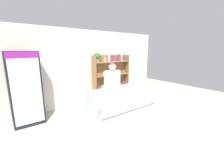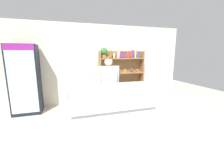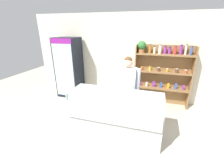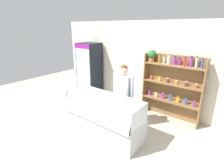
{
  "view_description": "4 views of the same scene",
  "coord_description": "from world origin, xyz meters",
  "views": [
    {
      "loc": [
        -2.54,
        -2.87,
        2.0
      ],
      "look_at": [
        0.24,
        0.78,
        0.96
      ],
      "focal_mm": 24.0,
      "sensor_mm": 36.0,
      "label": 1
    },
    {
      "loc": [
        -0.96,
        -3.15,
        1.72
      ],
      "look_at": [
        0.22,
        0.55,
        0.93
      ],
      "focal_mm": 24.0,
      "sensor_mm": 36.0,
      "label": 2
    },
    {
      "loc": [
        0.77,
        -2.68,
        2.28
      ],
      "look_at": [
        -0.16,
        0.42,
        1.04
      ],
      "focal_mm": 24.0,
      "sensor_mm": 36.0,
      "label": 3
    },
    {
      "loc": [
        2.5,
        -2.75,
        2.53
      ],
      "look_at": [
        -0.05,
        0.46,
        1.17
      ],
      "focal_mm": 28.0,
      "sensor_mm": 36.0,
      "label": 4
    }
  ],
  "objects": [
    {
      "name": "ground_plane",
      "position": [
        0.0,
        0.0,
        0.0
      ],
      "size": [
        12.0,
        12.0,
        0.0
      ],
      "primitive_type": "plane",
      "color": "beige"
    },
    {
      "name": "back_wall",
      "position": [
        0.0,
        2.09,
        1.35
      ],
      "size": [
        6.8,
        0.1,
        2.7
      ],
      "primitive_type": "cube",
      "color": "silver",
      "rests_on": "ground"
    },
    {
      "name": "drinks_fridge",
      "position": [
        -2.04,
        1.64,
        0.99
      ],
      "size": [
        0.76,
        0.65,
        1.98
      ],
      "color": "black",
      "rests_on": "ground"
    },
    {
      "name": "shelving_unit",
      "position": [
        0.91,
        1.82,
        1.08
      ],
      "size": [
        1.61,
        0.29,
        1.91
      ],
      "color": "olive",
      "rests_on": "ground"
    },
    {
      "name": "deli_display_case",
      "position": [
        0.04,
        0.02,
        0.31
      ],
      "size": [
        1.96,
        0.75,
        1.01
      ],
      "color": "silver",
      "rests_on": "ground"
    },
    {
      "name": "shop_clerk",
      "position": [
        0.16,
        0.65,
        0.98
      ],
      "size": [
        0.6,
        0.25,
        1.66
      ],
      "color": "#383D51",
      "rests_on": "ground"
    }
  ]
}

